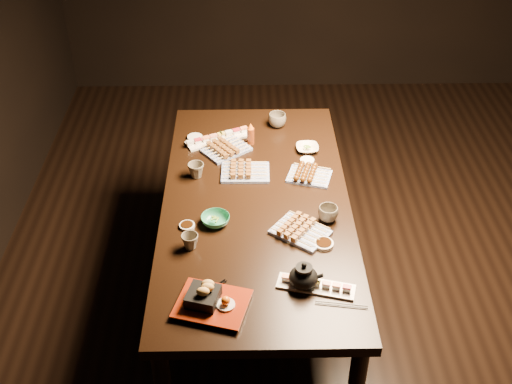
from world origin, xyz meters
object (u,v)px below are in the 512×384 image
at_px(sushi_platter_near, 316,284).
at_px(edamame_bowl_green, 215,220).
at_px(edamame_bowl_cream, 307,148).
at_px(sushi_platter_far, 217,137).
at_px(yakitori_plate_left, 226,146).
at_px(teacup_far_right, 277,120).
at_px(condiment_bottle, 251,133).
at_px(dining_table, 256,259).
at_px(tempura_tray, 212,298).
at_px(teapot, 304,275).
at_px(yakitori_plate_right, 301,228).
at_px(teacup_near_left, 190,241).
at_px(yakitori_plate_center, 245,169).
at_px(teacup_far_left, 196,170).
at_px(teacup_mid_right, 328,214).

height_order(sushi_platter_near, edamame_bowl_green, edamame_bowl_green).
bearing_deg(edamame_bowl_cream, sushi_platter_far, 166.68).
bearing_deg(sushi_platter_far, yakitori_plate_left, 89.21).
height_order(teacup_far_right, condiment_bottle, condiment_bottle).
height_order(dining_table, sushi_platter_far, sushi_platter_far).
xyz_separation_m(edamame_bowl_green, tempura_tray, (0.00, -0.52, 0.03)).
relative_size(sushi_platter_near, tempura_tray, 1.15).
distance_m(edamame_bowl_green, teacup_far_right, 0.92).
bearing_deg(dining_table, tempura_tray, -104.73).
distance_m(tempura_tray, teapot, 0.38).
bearing_deg(yakitori_plate_right, teacup_near_left, -133.02).
distance_m(yakitori_plate_center, edamame_bowl_cream, 0.40).
distance_m(teacup_far_left, teacup_far_right, 0.65).
height_order(sushi_platter_near, teacup_far_right, teacup_far_right).
bearing_deg(teacup_far_left, teapot, -58.48).
relative_size(yakitori_plate_right, edamame_bowl_cream, 2.00).
distance_m(yakitori_plate_center, teacup_near_left, 0.61).
bearing_deg(teacup_far_right, edamame_bowl_cream, -60.02).
distance_m(tempura_tray, teacup_far_left, 0.90).
height_order(dining_table, yakitori_plate_right, yakitori_plate_right).
bearing_deg(edamame_bowl_green, dining_table, 40.39).
relative_size(dining_table, teacup_far_left, 21.84).
distance_m(yakitori_plate_left, tempura_tray, 1.13).
height_order(edamame_bowl_green, condiment_bottle, condiment_bottle).
distance_m(edamame_bowl_cream, teacup_far_left, 0.63).
xyz_separation_m(yakitori_plate_left, edamame_bowl_cream, (0.44, -0.01, -0.02)).
distance_m(yakitori_plate_right, teacup_far_left, 0.67).
bearing_deg(teacup_near_left, teapot, -26.99).
bearing_deg(teapot, teacup_mid_right, 76.54).
height_order(sushi_platter_far, condiment_bottle, condiment_bottle).
height_order(yakitori_plate_right, yakitori_plate_left, yakitori_plate_right).
height_order(teacup_near_left, teacup_far_right, teacup_far_right).
distance_m(yakitori_plate_left, edamame_bowl_cream, 0.44).
bearing_deg(sushi_platter_far, edamame_bowl_green, 65.97).
relative_size(sushi_platter_far, condiment_bottle, 2.79).
bearing_deg(yakitori_plate_left, teacup_mid_right, -88.22).
height_order(dining_table, teacup_near_left, teacup_near_left).
height_order(sushi_platter_far, edamame_bowl_cream, sushi_platter_far).
relative_size(yakitori_plate_right, edamame_bowl_green, 1.82).
distance_m(sushi_platter_far, tempura_tray, 1.24).
relative_size(yakitori_plate_right, teacup_far_left, 2.91).
height_order(sushi_platter_near, teacup_far_left, teacup_far_left).
bearing_deg(yakitori_plate_right, yakitori_plate_left, 153.85).
height_order(dining_table, teapot, teapot).
bearing_deg(yakitori_plate_right, teapot, -55.21).
bearing_deg(condiment_bottle, teacup_mid_right, -62.52).
bearing_deg(tempura_tray, teacup_mid_right, 62.08).
height_order(sushi_platter_far, yakitori_plate_right, yakitori_plate_right).
relative_size(sushi_platter_far, teapot, 2.48).
bearing_deg(teapot, condiment_bottle, 106.13).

